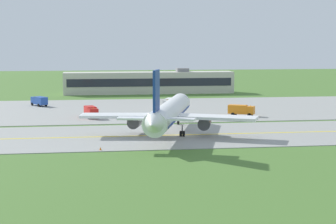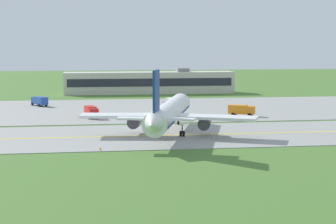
{
  "view_description": "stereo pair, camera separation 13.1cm",
  "coord_description": "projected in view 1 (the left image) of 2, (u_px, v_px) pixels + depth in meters",
  "views": [
    {
      "loc": [
        -17.73,
        -102.42,
        16.96
      ],
      "look_at": [
        -2.58,
        3.07,
        4.0
      ],
      "focal_mm": 61.2,
      "sensor_mm": 36.0,
      "label": 1
    },
    {
      "loc": [
        -17.6,
        -102.43,
        16.96
      ],
      "look_at": [
        -2.58,
        3.07,
        4.0
      ],
      "focal_mm": 61.2,
      "sensor_mm": 36.0,
      "label": 2
    }
  ],
  "objects": [
    {
      "name": "ground_plane",
      "position": [
        184.0,
        135.0,
        105.18
      ],
      "size": [
        500.0,
        500.0,
        0.0
      ],
      "primitive_type": "plane",
      "color": "#47702D"
    },
    {
      "name": "taxiway_strip",
      "position": [
        184.0,
        135.0,
        105.18
      ],
      "size": [
        240.0,
        28.0,
        0.1
      ],
      "primitive_type": "cube",
      "color": "gray",
      "rests_on": "ground"
    },
    {
      "name": "apron_pad",
      "position": [
        195.0,
        108.0,
        147.86
      ],
      "size": [
        140.0,
        52.0,
        0.1
      ],
      "primitive_type": "cube",
      "color": "gray",
      "rests_on": "ground"
    },
    {
      "name": "taxiway_centreline",
      "position": [
        184.0,
        135.0,
        105.17
      ],
      "size": [
        220.0,
        0.6,
        0.01
      ],
      "primitive_type": "cube",
      "color": "yellow",
      "rests_on": "taxiway_strip"
    },
    {
      "name": "airplane_lead",
      "position": [
        169.0,
        113.0,
        104.89
      ],
      "size": [
        31.91,
        38.92,
        12.7
      ],
      "color": "white",
      "rests_on": "ground"
    },
    {
      "name": "service_truck_baggage",
      "position": [
        91.0,
        111.0,
        128.85
      ],
      "size": [
        3.34,
        6.3,
        2.6
      ],
      "color": "red",
      "rests_on": "ground"
    },
    {
      "name": "service_truck_fuel",
      "position": [
        39.0,
        101.0,
        152.84
      ],
      "size": [
        4.89,
        6.18,
        2.6
      ],
      "color": "#264CA5",
      "rests_on": "ground"
    },
    {
      "name": "service_truck_catering",
      "position": [
        169.0,
        103.0,
        147.71
      ],
      "size": [
        4.19,
        6.33,
        2.6
      ],
      "color": "silver",
      "rests_on": "ground"
    },
    {
      "name": "service_truck_pushback",
      "position": [
        241.0,
        110.0,
        132.19
      ],
      "size": [
        6.26,
        4.65,
        2.6
      ],
      "color": "orange",
      "rests_on": "ground"
    },
    {
      "name": "terminal_building",
      "position": [
        149.0,
        83.0,
        191.44
      ],
      "size": [
        56.55,
        8.23,
        8.4
      ],
      "color": "beige",
      "rests_on": "ground"
    },
    {
      "name": "traffic_cone_near_edge",
      "position": [
        100.0,
        149.0,
        90.13
      ],
      "size": [
        0.44,
        0.44,
        0.6
      ],
      "primitive_type": "cone",
      "color": "orange",
      "rests_on": "ground"
    }
  ]
}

